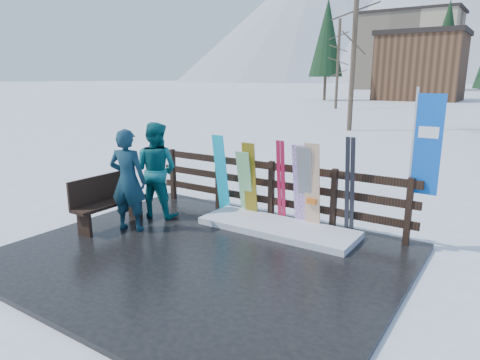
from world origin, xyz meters
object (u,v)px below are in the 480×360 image
Objects in this scene: rental_flag at (423,151)px; person_front at (128,180)px; person_back at (156,170)px; bench at (108,199)px; snowboard_1 at (245,184)px; snowboard_3 at (300,187)px; snowboard_2 at (250,180)px; snowboard_5 at (312,187)px; snowboard_4 at (305,188)px; snowboard_0 at (221,174)px.

person_front is at bearing -155.26° from rental_flag.
bench is at bearing 54.65° from person_back.
person_front is (-4.54, -2.09, -0.67)m from rental_flag.
snowboard_1 is 1.21m from snowboard_3.
bench is 3.61m from snowboard_3.
snowboard_1 is 0.14m from snowboard_2.
person_front is (-2.54, -1.82, 0.15)m from snowboard_3.
snowboard_3 is 0.24m from snowboard_5.
rental_flag is at bearing -174.95° from person_front.
person_front is (-1.45, -1.82, 0.17)m from snowboard_2.
snowboard_5 is (1.33, -0.00, 0.05)m from snowboard_2.
snowboard_4 is 2.96m from person_back.
snowboard_0 is 1.98m from person_front.
snowboard_0 is 0.86× the size of person_back.
snowboard_3 is (3.07, 1.88, 0.27)m from bench.
rental_flag is 1.37× the size of person_back.
snowboard_1 is at bearing 180.00° from snowboard_2.
snowboard_1 reaches higher than bench.
bench is at bearing -149.28° from snowboard_4.
person_front is (-0.75, -1.82, 0.12)m from snowboard_0.
snowboard_1 is 0.52× the size of rental_flag.
snowboard_3 is 2.18m from rental_flag.
rental_flag is (1.90, 0.27, 0.83)m from snowboard_4.
person_front reaches higher than snowboard_3.
snowboard_1 is 1.80m from person_back.
bench is 0.91× the size of snowboard_0.
snowboard_4 is at bearing 0.00° from snowboard_1.
snowboard_0 is 1.05× the size of snowboard_4.
snowboard_0 reaches higher than snowboard_3.
snowboard_4 reaches higher than snowboard_1.
snowboard_0 is 1.21× the size of snowboard_1.
person_front is at bearing -126.31° from snowboard_1.
snowboard_4 is 0.83× the size of person_back.
snowboard_4 is 0.60× the size of rental_flag.
snowboard_2 is at bearing 180.00° from snowboard_5.
snowboard_4 is 2.09m from rental_flag.
rental_flag reaches higher than snowboard_4.
snowboard_4 is at bearing -171.92° from rental_flag.
snowboard_0 reaches higher than bench.
snowboard_3 is at bearing 0.00° from snowboard_2.
person_front is (-1.34, -1.82, 0.26)m from snowboard_1.
snowboard_5 is (0.14, -0.00, 0.04)m from snowboard_4.
snowboard_3 is 0.97× the size of snowboard_5.
snowboard_0 is at bearing 180.00° from snowboard_5.
snowboard_2 is at bearing 0.00° from snowboard_0.
rental_flag reaches higher than person_front.
person_back is (-2.80, -0.95, 0.18)m from snowboard_4.
rental_flag is 4.90m from person_back.
snowboard_1 is at bearing 45.25° from bench.
snowboard_1 is 0.86× the size of snowboard_3.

